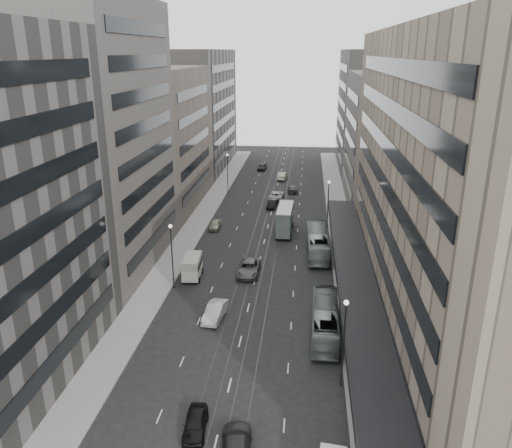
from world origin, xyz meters
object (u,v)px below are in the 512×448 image
at_px(panel_van, 192,266).
at_px(sedan_0, 195,423).
at_px(bus_near, 325,320).
at_px(double_decker, 285,219).
at_px(bus_far, 318,242).
at_px(sedan_1, 215,312).
at_px(sedan_2, 249,268).

xyz_separation_m(panel_van, sedan_0, (6.32, -26.98, -0.87)).
relative_size(bus_near, double_decker, 1.40).
xyz_separation_m(bus_far, sedan_1, (-11.33, -19.76, -0.89)).
distance_m(double_decker, sedan_1, 28.55).
xyz_separation_m(double_decker, sedan_1, (-6.25, -27.81, -1.53)).
distance_m(sedan_1, sedan_2, 12.03).
distance_m(bus_far, sedan_1, 22.79).
relative_size(sedan_0, sedan_1, 0.85).
bearing_deg(panel_van, bus_near, -39.47).
xyz_separation_m(double_decker, panel_van, (-11.00, -17.88, -0.76)).
bearing_deg(sedan_0, sedan_2, 84.18).
bearing_deg(sedan_2, sedan_0, -91.04).
relative_size(bus_near, sedan_1, 2.26).
relative_size(bus_far, sedan_2, 2.08).
height_order(bus_near, double_decker, double_decker).
bearing_deg(double_decker, bus_far, -56.07).
xyz_separation_m(bus_near, bus_far, (-0.46, 21.65, 0.14)).
bearing_deg(double_decker, sedan_2, -102.12).
bearing_deg(sedan_1, sedan_0, -78.54).
bearing_deg(bus_near, double_decker, -78.31).
height_order(sedan_0, sedan_2, sedan_2).
bearing_deg(sedan_2, sedan_1, -100.66).
height_order(bus_near, sedan_0, bus_near).
xyz_separation_m(panel_van, sedan_1, (4.75, -9.93, -0.77)).
bearing_deg(bus_near, sedan_2, -54.17).
xyz_separation_m(bus_far, panel_van, (-16.08, -9.83, -0.12)).
bearing_deg(sedan_1, double_decker, 83.50).
bearing_deg(bus_near, sedan_1, -7.98).
relative_size(bus_near, panel_van, 2.39).
height_order(sedan_1, sedan_2, sedan_1).
bearing_deg(bus_far, bus_near, 89.82).
bearing_deg(bus_far, sedan_1, 58.76).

